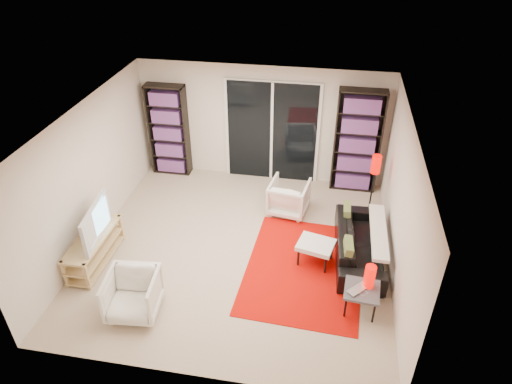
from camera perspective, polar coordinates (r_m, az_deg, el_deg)
floor at (r=7.87m, az=-2.19°, el=-7.12°), size 5.00×5.00×0.00m
wall_back at (r=9.31m, az=0.82°, el=8.50°), size 5.00×0.02×2.40m
wall_front at (r=5.30m, az=-8.15°, el=-14.40°), size 5.00×0.02×2.40m
wall_left at (r=8.00m, az=-20.20°, el=1.89°), size 0.02×5.00×2.40m
wall_right at (r=7.13m, az=17.70°, el=-1.66°), size 0.02×5.00×2.40m
ceiling at (r=6.58m, az=-2.63°, el=9.04°), size 5.00×5.00×0.02m
sliding_door at (r=9.31m, az=2.00°, el=7.48°), size 1.92×0.08×2.16m
bookshelf_left at (r=9.73m, az=-10.86°, el=7.57°), size 0.80×0.30×1.95m
bookshelf_right at (r=9.15m, az=12.54°, el=6.16°), size 0.90×0.30×2.10m
tv_stand at (r=7.91m, az=-19.51°, el=-6.67°), size 0.42×1.32×0.50m
tv at (r=7.59m, az=-20.12°, el=-3.56°), size 0.26×1.05×0.60m
rug at (r=7.53m, az=6.01°, el=-9.45°), size 1.95×2.56×0.01m
sofa at (r=7.73m, az=12.78°, el=-6.29°), size 0.82×1.91×0.55m
armchair_back at (r=8.58m, az=4.13°, el=-0.63°), size 0.80×0.81×0.65m
armchair_front at (r=6.85m, az=-15.15°, el=-12.27°), size 0.78×0.80×0.67m
ottoman at (r=7.45m, az=7.50°, el=-6.67°), size 0.66×0.58×0.40m
side_table at (r=6.80m, az=13.09°, el=-12.02°), size 0.53×0.53×0.40m
laptop at (r=6.72m, az=12.92°, el=-11.99°), size 0.38×0.39×0.03m
table_lamp at (r=6.72m, az=14.02°, el=-10.19°), size 0.16×0.16×0.36m
floor_lamp at (r=8.41m, az=14.65°, el=2.54°), size 0.19×0.19×1.26m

